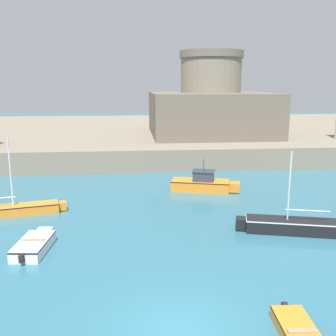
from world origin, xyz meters
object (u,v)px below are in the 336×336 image
(dinghy_white_2, at_px, (34,244))
(sailboat_black_0, at_px, (292,225))
(motorboat_orange_1, at_px, (203,183))
(fortress, at_px, (210,107))
(sailboat_orange_4, at_px, (7,210))

(dinghy_white_2, bearing_deg, sailboat_black_0, 4.65)
(motorboat_orange_1, height_order, dinghy_white_2, motorboat_orange_1)
(sailboat_black_0, xyz_separation_m, fortress, (0.71, 26.51, 4.92))
(fortress, bearing_deg, motorboat_orange_1, -102.90)
(motorboat_orange_1, distance_m, sailboat_orange_4, 13.93)
(dinghy_white_2, distance_m, sailboat_orange_4, 6.23)
(sailboat_black_0, height_order, fortress, fortress)
(motorboat_orange_1, relative_size, dinghy_white_2, 1.44)
(sailboat_orange_4, distance_m, fortress, 28.42)
(motorboat_orange_1, distance_m, fortress, 18.59)
(sailboat_black_0, xyz_separation_m, dinghy_white_2, (-13.55, -1.10, -0.11))
(sailboat_black_0, distance_m, motorboat_orange_1, 9.58)
(sailboat_black_0, distance_m, dinghy_white_2, 13.59)
(motorboat_orange_1, height_order, fortress, fortress)
(sailboat_orange_4, xyz_separation_m, fortress, (17.16, 22.10, 4.98))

